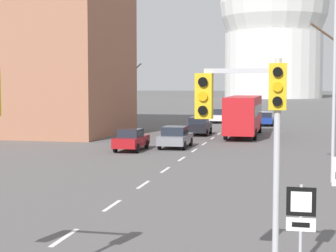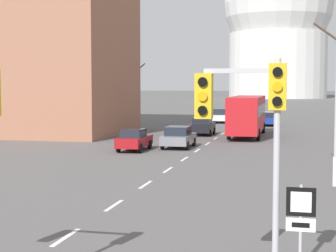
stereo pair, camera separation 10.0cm
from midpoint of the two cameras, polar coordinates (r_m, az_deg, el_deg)
lane_stripe_1 at (r=17.17m, az=-10.64°, el=-11.07°), size 0.16×2.00×0.01m
lane_stripe_2 at (r=21.26m, az=-5.83°, el=-8.04°), size 0.16×2.00×0.01m
lane_stripe_3 at (r=25.49m, az=-2.64°, el=-5.96°), size 0.16×2.00×0.01m
lane_stripe_4 at (r=29.80m, az=-0.37°, el=-4.47°), size 0.16×2.00×0.01m
lane_stripe_5 at (r=34.16m, az=1.31°, el=-3.35°), size 0.16×2.00×0.01m
lane_stripe_6 at (r=38.55m, az=2.61°, el=-2.49°), size 0.16×2.00×0.01m
lane_stripe_7 at (r=42.96m, az=3.64°, el=-1.80°), size 0.16×2.00×0.01m
lane_stripe_8 at (r=47.39m, az=4.48°, el=-1.24°), size 0.16×2.00×0.01m
lane_stripe_9 at (r=51.83m, az=5.17°, el=-0.78°), size 0.16×2.00×0.01m
lane_stripe_10 at (r=56.28m, az=5.75°, el=-0.38°), size 0.16×2.00×0.01m
traffic_signal_near_right at (r=11.82m, az=8.23°, el=0.84°), size 1.89×0.34×5.05m
route_sign_post at (r=12.04m, az=13.11°, el=-9.52°), size 0.60×0.08×2.46m
street_lamp_right at (r=26.87m, az=15.61°, el=6.42°), size 2.42×0.36×9.22m
sedan_near_left at (r=38.38m, az=-3.84°, el=-1.38°), size 1.70×3.92×1.49m
sedan_near_right at (r=40.02m, az=0.68°, el=-1.12°), size 1.95×4.12×1.55m
sedan_mid_centre at (r=66.63m, az=4.92°, el=1.06°), size 1.93×4.42×1.68m
sedan_far_left at (r=50.14m, az=3.11°, el=0.00°), size 1.90×3.86×1.62m
sedan_far_right at (r=79.77m, az=6.58°, el=1.55°), size 1.84×4.15×1.65m
sedan_distant_centre at (r=62.68m, az=9.82°, el=0.75°), size 1.77×4.30×1.51m
city_bus at (r=49.19m, az=7.64°, el=1.32°), size 2.66×10.80×3.48m
bare_tree_left_near at (r=59.17m, az=-4.90°, el=3.31°), size 3.79×3.22×7.62m
capitol_dome at (r=195.69m, az=10.67°, el=10.17°), size 36.31×36.31×51.28m
apartment_block_left at (r=54.57m, az=-14.64°, el=11.37°), size 18.00×14.00×22.84m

